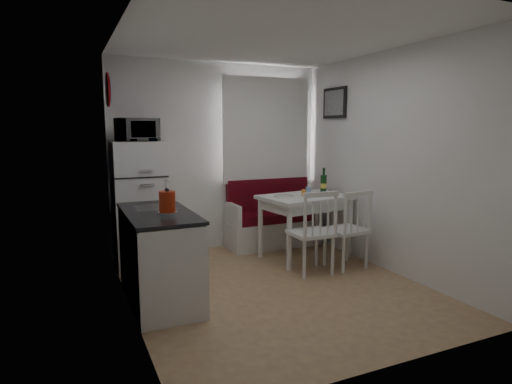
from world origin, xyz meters
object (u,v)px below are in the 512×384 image
Objects in this scene: fridge at (139,204)px; chair_right at (351,221)px; microwave at (137,130)px; chair_left at (316,224)px; wine_bottle at (324,180)px; kettle at (167,202)px; kitchen_counter at (159,255)px; bench at (273,224)px; dining_table at (305,203)px.

chair_right is at bearing -28.84° from fridge.
chair_left is at bearing -34.17° from microwave.
fridge is 4.50× the size of wine_bottle.
chair_left is at bearing 174.63° from chair_right.
microwave is at bearing 91.22° from kettle.
kitchen_counter is 2.47× the size of chair_left.
kitchen_counter is 1.81m from chair_left.
bench is 0.88× the size of fridge.
dining_table is 2.12m from fridge.
wine_bottle reaches higher than kitchen_counter.
microwave is 1.45× the size of wine_bottle.
chair_right is at bearing -77.31° from dining_table.
kettle is (-1.88, -1.57, 0.70)m from bench.
kettle is at bearing -88.82° from fridge.
fridge is at bearing 91.18° from kettle.
dining_table is at bearing -80.36° from bench.
bench is at bearing 3.33° from fridge.
wine_bottle is (0.35, 0.10, 0.26)m from dining_table.
kettle reaches higher than chair_right.
chair_left is 2.20× the size of kettle.
kitchen_counter is 2.55× the size of chair_right.
kitchen_counter is at bearing -162.51° from wine_bottle.
microwave reaches higher than chair_right.
wine_bottle is at bearing 53.06° from chair_left.
microwave is (0.00, -0.05, 0.91)m from fridge.
microwave is (0.02, 1.19, 1.23)m from kitchen_counter.
chair_left is at bearing 6.46° from kettle.
fridge reaches higher than chair_right.
fridge is (-2.03, 0.59, 0.04)m from dining_table.
microwave is (-1.78, 1.21, 1.07)m from chair_left.
microwave reaches higher than wine_bottle.
wine_bottle reaches higher than bench.
dining_table is 4.95× the size of kettle.
fridge reaches higher than chair_left.
kettle is at bearing -140.19° from bench.
fridge is at bearing 145.64° from chair_left.
kitchen_counter is 2.17m from dining_table.
dining_table is at bearing 70.50° from chair_left.
chair_left is (-0.13, -1.37, 0.29)m from bench.
microwave is at bearing 146.73° from chair_left.
fridge is 1.48m from kettle.
microwave is at bearing 157.40° from dining_table.
bench is at bearing 128.05° from wine_bottle.
wine_bottle reaches higher than kettle.
kettle is at bearing -157.57° from wine_bottle.
chair_left is 2.40m from microwave.
bench reaches higher than dining_table.
fridge reaches higher than bench.
microwave is 2.06× the size of kettle.
chair_left is at bearing -127.84° from wine_bottle.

